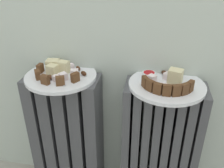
# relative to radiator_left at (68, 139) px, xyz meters

# --- Properties ---
(radiator_left) EXTENTS (0.29, 0.13, 0.56)m
(radiator_left) POSITION_rel_radiator_left_xyz_m (0.00, 0.00, 0.00)
(radiator_left) COLOR #47474C
(radiator_left) RESTS_ON ground_plane
(radiator_right) EXTENTS (0.29, 0.13, 0.56)m
(radiator_right) POSITION_rel_radiator_left_xyz_m (0.38, 0.00, 0.00)
(radiator_right) COLOR #47474C
(radiator_right) RESTS_ON ground_plane
(plate_left) EXTENTS (0.26, 0.26, 0.01)m
(plate_left) POSITION_rel_radiator_left_xyz_m (-0.00, 0.00, 0.29)
(plate_left) COLOR white
(plate_left) RESTS_ON radiator_left
(plate_right) EXTENTS (0.26, 0.26, 0.01)m
(plate_right) POSITION_rel_radiator_left_xyz_m (0.38, 0.00, 0.29)
(plate_right) COLOR white
(plate_right) RESTS_ON radiator_right
(dark_cake_slice_left_0) EXTENTS (0.02, 0.03, 0.03)m
(dark_cake_slice_left_0) POSITION_rel_radiator_left_xyz_m (-0.08, 0.01, 0.31)
(dark_cake_slice_left_0) COLOR #56351E
(dark_cake_slice_left_0) RESTS_ON plate_left
(dark_cake_slice_left_1) EXTENTS (0.03, 0.03, 0.03)m
(dark_cake_slice_left_1) POSITION_rel_radiator_left_xyz_m (-0.07, -0.04, 0.31)
(dark_cake_slice_left_1) COLOR #56351E
(dark_cake_slice_left_1) RESTS_ON plate_left
(dark_cake_slice_left_2) EXTENTS (0.03, 0.02, 0.03)m
(dark_cake_slice_left_2) POSITION_rel_radiator_left_xyz_m (-0.02, -0.08, 0.31)
(dark_cake_slice_left_2) COLOR #56351E
(dark_cake_slice_left_2) RESTS_ON plate_left
(dark_cake_slice_left_3) EXTENTS (0.03, 0.02, 0.03)m
(dark_cake_slice_left_3) POSITION_rel_radiator_left_xyz_m (0.03, -0.08, 0.31)
(dark_cake_slice_left_3) COLOR #56351E
(dark_cake_slice_left_3) RESTS_ON plate_left
(dark_cake_slice_left_4) EXTENTS (0.03, 0.03, 0.03)m
(dark_cake_slice_left_4) POSITION_rel_radiator_left_xyz_m (0.07, -0.04, 0.31)
(dark_cake_slice_left_4) COLOR #56351E
(dark_cake_slice_left_4) RESTS_ON plate_left
(marble_cake_slice_left_0) EXTENTS (0.04, 0.04, 0.04)m
(marble_cake_slice_left_0) POSITION_rel_radiator_left_xyz_m (0.01, 0.02, 0.32)
(marble_cake_slice_left_0) COLOR beige
(marble_cake_slice_left_0) RESTS_ON plate_left
(marble_cake_slice_left_1) EXTENTS (0.05, 0.04, 0.04)m
(marble_cake_slice_left_1) POSITION_rel_radiator_left_xyz_m (-0.04, 0.04, 0.32)
(marble_cake_slice_left_1) COLOR beige
(marble_cake_slice_left_1) RESTS_ON plate_left
(marble_cake_slice_left_2) EXTENTS (0.04, 0.04, 0.04)m
(marble_cake_slice_left_2) POSITION_rel_radiator_left_xyz_m (-0.03, -0.00, 0.32)
(marble_cake_slice_left_2) COLOR beige
(marble_cake_slice_left_2) RESTS_ON plate_left
(turkish_delight_left_0) EXTENTS (0.03, 0.03, 0.02)m
(turkish_delight_left_0) POSITION_rel_radiator_left_xyz_m (0.02, 0.05, 0.31)
(turkish_delight_left_0) COLOR white
(turkish_delight_left_0) RESTS_ON plate_left
(turkish_delight_left_1) EXTENTS (0.04, 0.04, 0.02)m
(turkish_delight_left_1) POSITION_rel_radiator_left_xyz_m (0.02, -0.04, 0.31)
(turkish_delight_left_1) COLOR white
(turkish_delight_left_1) RESTS_ON plate_left
(turkish_delight_left_2) EXTENTS (0.03, 0.03, 0.03)m
(turkish_delight_left_2) POSITION_rel_radiator_left_xyz_m (0.05, -0.00, 0.31)
(turkish_delight_left_2) COLOR white
(turkish_delight_left_2) RESTS_ON plate_left
(turkish_delight_left_3) EXTENTS (0.03, 0.03, 0.02)m
(turkish_delight_left_3) POSITION_rel_radiator_left_xyz_m (0.00, -0.05, 0.31)
(turkish_delight_left_3) COLOR white
(turkish_delight_left_3) RESTS_ON plate_left
(medjool_date_left_0) EXTENTS (0.03, 0.03, 0.02)m
(medjool_date_left_0) POSITION_rel_radiator_left_xyz_m (0.05, 0.05, 0.31)
(medjool_date_left_0) COLOR #3D1E0F
(medjool_date_left_0) RESTS_ON plate_left
(medjool_date_left_1) EXTENTS (0.03, 0.03, 0.02)m
(medjool_date_left_1) POSITION_rel_radiator_left_xyz_m (0.08, 0.01, 0.31)
(medjool_date_left_1) COLOR #3D1E0F
(medjool_date_left_1) RESTS_ON plate_left
(medjool_date_left_2) EXTENTS (0.03, 0.03, 0.02)m
(medjool_date_left_2) POSITION_rel_radiator_left_xyz_m (-0.02, -0.04, 0.31)
(medjool_date_left_2) COLOR #3D1E0F
(medjool_date_left_2) RESTS_ON plate_left
(dark_cake_slice_right_0) EXTENTS (0.03, 0.03, 0.04)m
(dark_cake_slice_right_0) POSITION_rel_radiator_left_xyz_m (0.30, -0.04, 0.32)
(dark_cake_slice_right_0) COLOR #56351E
(dark_cake_slice_right_0) RESTS_ON plate_right
(dark_cake_slice_right_1) EXTENTS (0.03, 0.03, 0.04)m
(dark_cake_slice_right_1) POSITION_rel_radiator_left_xyz_m (0.32, -0.06, 0.32)
(dark_cake_slice_right_1) COLOR #56351E
(dark_cake_slice_right_1) RESTS_ON plate_right
(dark_cake_slice_right_2) EXTENTS (0.03, 0.02, 0.04)m
(dark_cake_slice_right_2) POSITION_rel_radiator_left_xyz_m (0.35, -0.08, 0.32)
(dark_cake_slice_right_2) COLOR #56351E
(dark_cake_slice_right_2) RESTS_ON plate_right
(dark_cake_slice_right_3) EXTENTS (0.03, 0.02, 0.04)m
(dark_cake_slice_right_3) POSITION_rel_radiator_left_xyz_m (0.37, -0.08, 0.32)
(dark_cake_slice_right_3) COLOR #56351E
(dark_cake_slice_right_3) RESTS_ON plate_right
(dark_cake_slice_right_4) EXTENTS (0.03, 0.02, 0.04)m
(dark_cake_slice_right_4) POSITION_rel_radiator_left_xyz_m (0.40, -0.08, 0.32)
(dark_cake_slice_right_4) COLOR #56351E
(dark_cake_slice_right_4) RESTS_ON plate_right
(dark_cake_slice_right_5) EXTENTS (0.03, 0.03, 0.04)m
(dark_cake_slice_right_5) POSITION_rel_radiator_left_xyz_m (0.43, -0.06, 0.32)
(dark_cake_slice_right_5) COLOR #56351E
(dark_cake_slice_right_5) RESTS_ON plate_right
(dark_cake_slice_right_6) EXTENTS (0.03, 0.03, 0.04)m
(dark_cake_slice_right_6) POSITION_rel_radiator_left_xyz_m (0.45, -0.04, 0.32)
(dark_cake_slice_right_6) COLOR #56351E
(dark_cake_slice_right_6) RESTS_ON plate_right
(marble_cake_slice_right_0) EXTENTS (0.05, 0.05, 0.05)m
(marble_cake_slice_right_0) POSITION_rel_radiator_left_xyz_m (0.40, 0.01, 0.32)
(marble_cake_slice_right_0) COLOR beige
(marble_cake_slice_right_0) RESTS_ON plate_right
(turkish_delight_right_0) EXTENTS (0.03, 0.03, 0.02)m
(turkish_delight_right_0) POSITION_rel_radiator_left_xyz_m (0.38, 0.03, 0.31)
(turkish_delight_right_0) COLOR white
(turkish_delight_right_0) RESTS_ON plate_right
(turkish_delight_right_1) EXTENTS (0.03, 0.03, 0.02)m
(turkish_delight_right_1) POSITION_rel_radiator_left_xyz_m (0.36, -0.06, 0.31)
(turkish_delight_right_1) COLOR white
(turkish_delight_right_1) RESTS_ON plate_right
(turkish_delight_right_2) EXTENTS (0.04, 0.04, 0.03)m
(turkish_delight_right_2) POSITION_rel_radiator_left_xyz_m (0.32, 0.00, 0.31)
(turkish_delight_right_2) COLOR white
(turkish_delight_right_2) RESTS_ON plate_right
(medjool_date_right_0) EXTENTS (0.03, 0.02, 0.02)m
(medjool_date_right_0) POSITION_rel_radiator_left_xyz_m (0.42, 0.06, 0.31)
(medjool_date_right_0) COLOR #3D1E0F
(medjool_date_right_0) RESTS_ON plate_right
(medjool_date_right_1) EXTENTS (0.03, 0.03, 0.01)m
(medjool_date_right_1) POSITION_rel_radiator_left_xyz_m (0.37, -0.03, 0.30)
(medjool_date_right_1) COLOR #3D1E0F
(medjool_date_right_1) RESTS_ON plate_right
(medjool_date_right_2) EXTENTS (0.03, 0.03, 0.01)m
(medjool_date_right_2) POSITION_rel_radiator_left_xyz_m (0.37, 0.07, 0.30)
(medjool_date_right_2) COLOR #3D1E0F
(medjool_date_right_2) RESTS_ON plate_right
(jam_bowl_right) EXTENTS (0.05, 0.05, 0.02)m
(jam_bowl_right) POSITION_rel_radiator_left_xyz_m (0.31, 0.03, 0.31)
(jam_bowl_right) COLOR white
(jam_bowl_right) RESTS_ON plate_right
(fork) EXTENTS (0.06, 0.09, 0.00)m
(fork) POSITION_rel_radiator_left_xyz_m (0.02, -0.03, 0.30)
(fork) COLOR #B7B7BC
(fork) RESTS_ON plate_left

